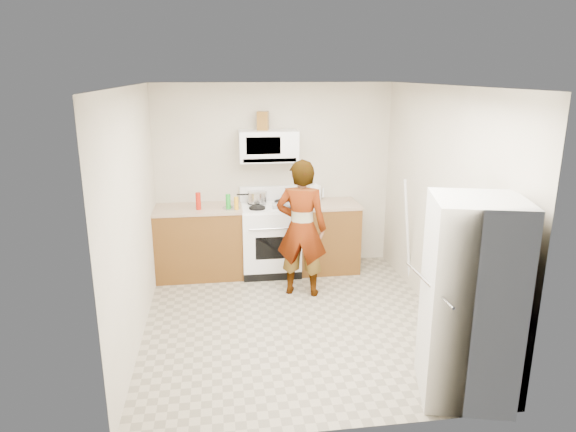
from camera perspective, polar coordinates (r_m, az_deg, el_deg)
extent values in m
plane|color=gray|center=(5.73, 0.68, -11.58)|extent=(3.60, 3.60, 0.00)
cube|color=beige|center=(7.01, -1.51, 4.36)|extent=(3.20, 0.02, 2.50)
cube|color=beige|center=(5.73, 16.64, 1.13)|extent=(0.02, 3.60, 2.50)
cube|color=brown|center=(6.88, -9.81, -2.97)|extent=(1.12, 0.62, 0.90)
cube|color=tan|center=(6.75, -10.00, 0.79)|extent=(1.14, 0.64, 0.03)
cube|color=brown|center=(7.03, 4.34, -2.38)|extent=(0.80, 0.62, 0.90)
cube|color=tan|center=(6.90, 4.42, 1.32)|extent=(0.82, 0.64, 0.03)
cube|color=white|center=(6.90, -1.99, -2.70)|extent=(0.76, 0.65, 0.90)
cube|color=white|center=(6.77, -2.02, 1.04)|extent=(0.76, 0.62, 0.03)
cube|color=white|center=(7.01, -2.28, 2.53)|extent=(0.76, 0.08, 0.20)
cube|color=white|center=(6.74, -2.21, 7.79)|extent=(0.76, 0.38, 0.40)
imported|color=tan|center=(6.11, 1.51, -1.38)|extent=(0.70, 0.57, 1.66)
cube|color=beige|center=(4.45, 19.58, -8.83)|extent=(0.86, 0.86, 1.70)
cylinder|color=white|center=(7.06, 3.08, 2.60)|extent=(0.19, 0.19, 0.19)
cube|color=brown|center=(6.74, -2.80, 10.52)|extent=(0.17, 0.17, 0.24)
cylinder|color=silver|center=(6.83, -3.43, 2.09)|extent=(0.26, 0.26, 0.14)
cube|color=silver|center=(6.66, -0.72, 1.15)|extent=(0.26, 0.17, 0.05)
cylinder|color=#B51A0D|center=(6.62, -9.94, 1.65)|extent=(0.08, 0.08, 0.22)
cylinder|color=gold|center=(6.55, -5.76, 1.41)|extent=(0.06, 0.06, 0.17)
cylinder|color=#1B9727|center=(6.58, -6.67, 1.58)|extent=(0.07, 0.07, 0.20)
cylinder|color=silver|center=(6.64, -6.31, 0.90)|extent=(0.29, 0.29, 0.01)
cylinder|color=silver|center=(6.48, 13.14, -1.92)|extent=(0.25, 0.21, 1.40)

